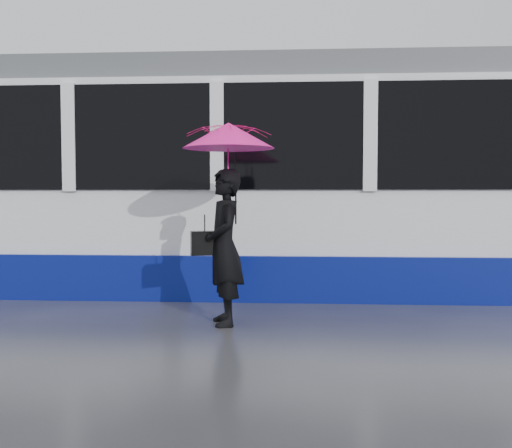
{
  "coord_description": "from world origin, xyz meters",
  "views": [
    {
      "loc": [
        -0.01,
        -6.24,
        1.44
      ],
      "look_at": [
        -0.42,
        0.23,
        1.1
      ],
      "focal_mm": 40.0,
      "sensor_mm": 36.0,
      "label": 1
    }
  ],
  "objects": [
    {
      "name": "ground",
      "position": [
        0.0,
        0.0,
        0.0
      ],
      "size": [
        90.0,
        90.0,
        0.0
      ],
      "primitive_type": "plane",
      "color": "#2A2A2F",
      "rests_on": "ground"
    },
    {
      "name": "tram",
      "position": [
        -2.5,
        2.5,
        1.64
      ],
      "size": [
        26.0,
        2.56,
        3.35
      ],
      "color": "white",
      "rests_on": "ground"
    },
    {
      "name": "umbrella",
      "position": [
        -0.7,
        -0.03,
        1.88
      ],
      "size": [
        1.25,
        1.25,
        1.16
      ],
      "rotation": [
        0.0,
        0.0,
        0.29
      ],
      "color": "#ED1478",
      "rests_on": "ground"
    },
    {
      "name": "rails",
      "position": [
        0.0,
        2.5,
        0.01
      ],
      "size": [
        34.0,
        1.51,
        0.02
      ],
      "color": "#3F3D38",
      "rests_on": "ground"
    },
    {
      "name": "woman",
      "position": [
        -0.75,
        -0.03,
        0.86
      ],
      "size": [
        0.57,
        0.72,
        1.72
      ],
      "primitive_type": "imported",
      "rotation": [
        0.0,
        0.0,
        -1.28
      ],
      "color": "black",
      "rests_on": "ground"
    },
    {
      "name": "handbag",
      "position": [
        -0.97,
        -0.01,
        0.9
      ],
      "size": [
        0.33,
        0.21,
        0.45
      ],
      "rotation": [
        0.0,
        0.0,
        0.29
      ],
      "color": "black",
      "rests_on": "ground"
    }
  ]
}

